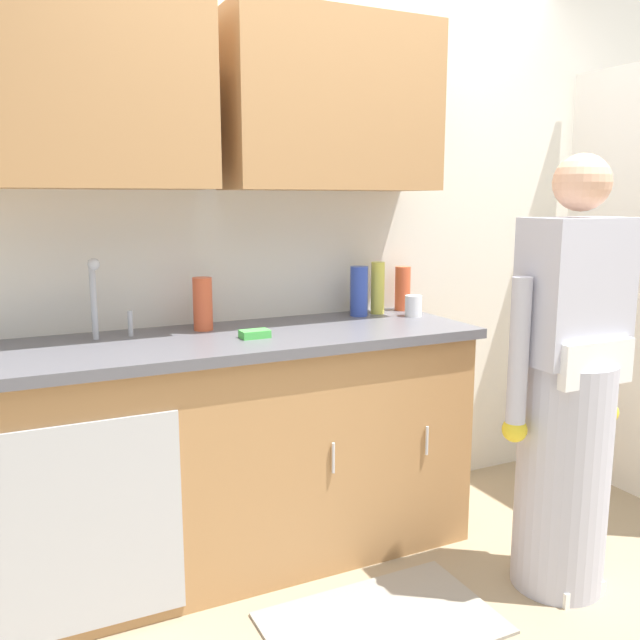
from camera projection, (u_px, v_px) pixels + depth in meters
The scene contains 13 objects.
ground_plane at pixel (448, 614), 2.41m from camera, with size 9.00×9.00×0.00m, color #998466.
kitchen_wall_with_uppers at pixel (298, 196), 2.97m from camera, with size 4.80×0.44×2.70m.
counter_cabinet at pixel (235, 454), 2.71m from camera, with size 1.90×0.62×0.90m.
countertop at pixel (233, 340), 2.63m from camera, with size 1.96×0.66×0.04m, color #595960.
sink at pixel (113, 349), 2.44m from camera, with size 0.50×0.36×0.35m.
person_at_sink at pixel (567, 411), 2.48m from camera, with size 0.55×0.34×1.62m.
floor_mat at pixel (382, 623), 2.34m from camera, with size 0.80×0.50×0.01m, color gray.
bottle_water_tall at pixel (203, 304), 2.71m from camera, with size 0.08×0.08×0.21m, color #E05933.
bottle_soap at pixel (359, 291), 3.04m from camera, with size 0.08×0.08×0.22m, color #334CB2.
bottle_water_short at pixel (403, 288), 3.19m from camera, with size 0.07×0.07×0.21m, color #E05933.
bottle_dish_liquid at pixel (378, 288), 3.10m from camera, with size 0.06×0.06×0.24m, color #D8D14C.
cup_by_sink at pixel (413, 306), 3.04m from camera, with size 0.08×0.08×0.10m, color white.
sponge at pixel (255, 334), 2.57m from camera, with size 0.11×0.07×0.03m, color #4CBF4C.
Camera 1 is at (-1.36, -1.76, 1.46)m, focal length 37.74 mm.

